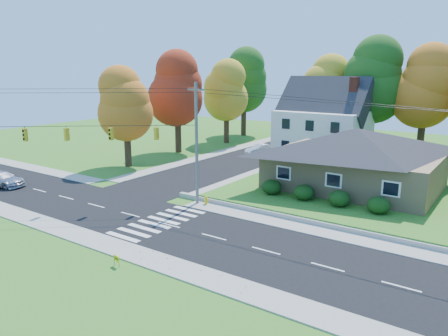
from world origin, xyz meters
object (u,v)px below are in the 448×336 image
object	(u,v)px
white_car	(260,149)
fire_hydrant	(206,201)
silver_sedan	(1,179)
ranch_house	(355,157)

from	to	relation	value
white_car	fire_hydrant	xyz separation A→B (m)	(7.38, -21.50, -0.31)
silver_sedan	white_car	world-z (taller)	silver_sedan
ranch_house	silver_sedan	bearing A→B (deg)	-148.84
silver_sedan	fire_hydrant	xyz separation A→B (m)	(19.65, 6.50, -0.36)
ranch_house	silver_sedan	xyz separation A→B (m)	(-28.36, -17.15, -2.54)
ranch_house	white_car	xyz separation A→B (m)	(-16.09, 10.85, -2.58)
ranch_house	white_car	size ratio (longest dim) A/B	3.62
silver_sedan	ranch_house	bearing A→B (deg)	-70.31
white_car	fire_hydrant	world-z (taller)	white_car
ranch_house	fire_hydrant	size ratio (longest dim) A/B	18.85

